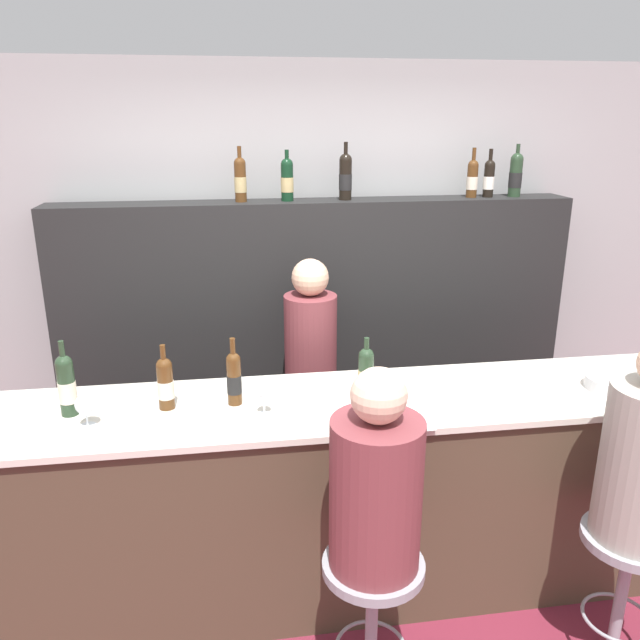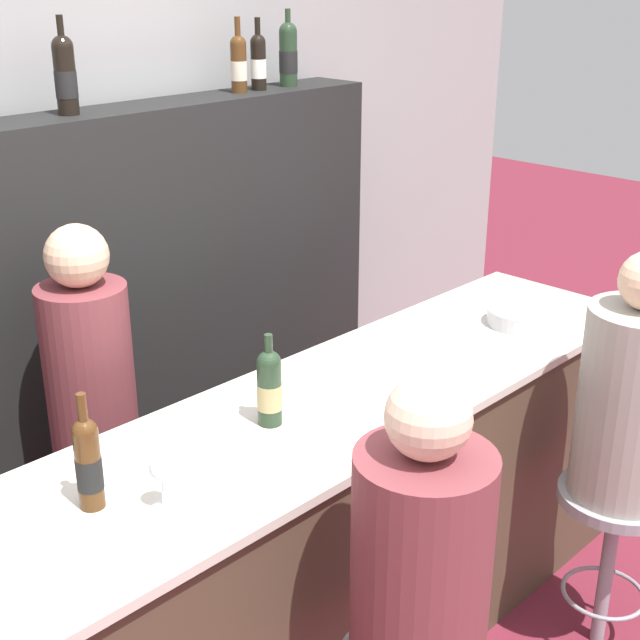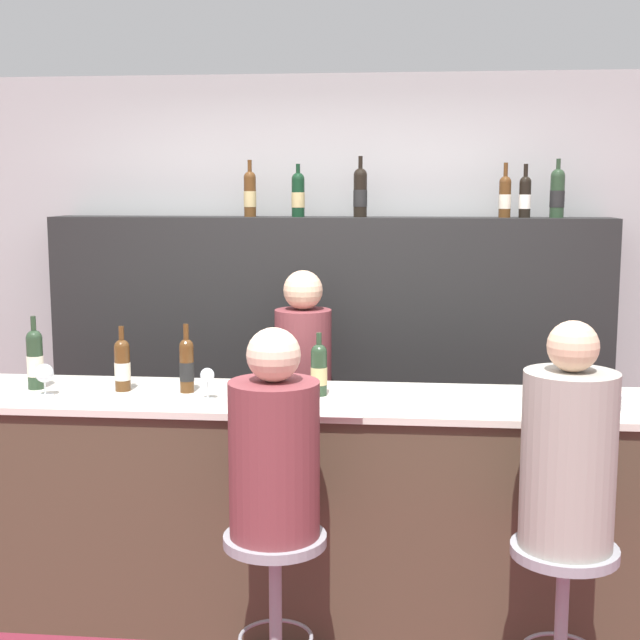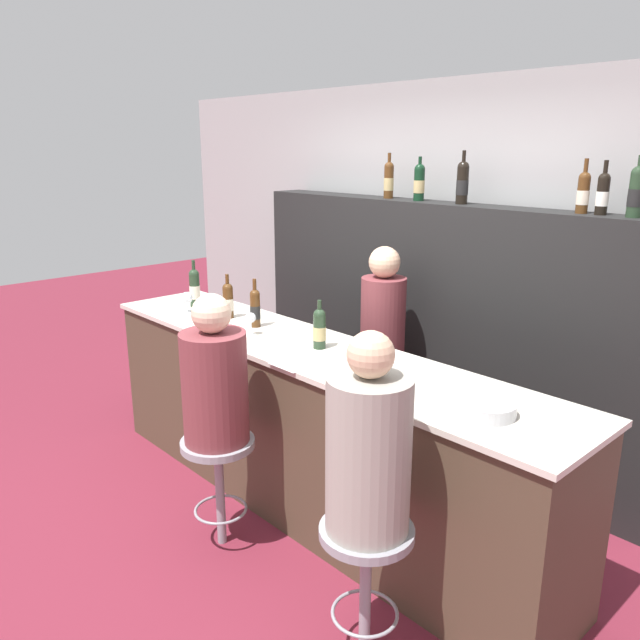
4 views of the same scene
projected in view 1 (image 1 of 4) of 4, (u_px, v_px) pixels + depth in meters
The scene contains 22 objects.
ground_plane at pixel (363, 629), 2.89m from camera, with size 16.00×16.00×0.00m, color maroon.
wall_back at pixel (311, 270), 4.12m from camera, with size 6.40×0.05×2.60m.
bar_counter at pixel (351, 495), 3.03m from camera, with size 3.39×0.67×1.03m.
back_bar_cabinet at pixel (316, 339), 4.03m from camera, with size 3.18×0.28×1.78m.
wine_bottle_counter_0 at pixel (67, 385), 2.68m from camera, with size 0.08×0.08×0.34m.
wine_bottle_counter_1 at pixel (165, 383), 2.74m from camera, with size 0.07×0.07×0.30m.
wine_bottle_counter_2 at pixel (234, 378), 2.78m from camera, with size 0.07×0.07×0.31m.
wine_bottle_counter_3 at pixel (366, 371), 2.87m from camera, with size 0.07×0.07×0.28m.
wine_bottle_backbar_0 at pixel (240, 179), 3.65m from camera, with size 0.07×0.07×0.32m.
wine_bottle_backbar_1 at pixel (287, 179), 3.69m from camera, with size 0.08×0.08×0.30m.
wine_bottle_backbar_2 at pixel (345, 176), 3.74m from camera, with size 0.08×0.08×0.34m.
wine_bottle_backbar_3 at pixel (472, 178), 3.86m from camera, with size 0.07×0.07×0.30m.
wine_bottle_backbar_4 at pixel (489, 178), 3.87m from camera, with size 0.07×0.07×0.29m.
wine_bottle_backbar_5 at pixel (516, 175), 3.89m from camera, with size 0.08×0.08×0.32m.
wine_glass_0 at pixel (85, 405), 2.58m from camera, with size 0.08×0.08×0.14m.
wine_glass_1 at pixel (264, 393), 2.69m from camera, with size 0.06×0.06×0.14m.
metal_bowl at pixel (611, 383), 2.97m from camera, with size 0.24×0.24×0.06m.
tasting_menu at pixel (402, 416), 2.70m from camera, with size 0.21×0.30×0.00m.
bar_stool_left at pixel (373, 589), 2.45m from camera, with size 0.40×0.40×0.63m.
guest_seated_left at pixel (376, 485), 2.30m from camera, with size 0.35×0.35×0.81m.
bar_stool_right at pixel (627, 561), 2.60m from camera, with size 0.40×0.40×0.63m.
bartender at pixel (311, 394), 3.67m from camera, with size 0.30×0.30×1.52m.
Camera 1 is at (-0.54, -2.25, 2.26)m, focal length 35.00 mm.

